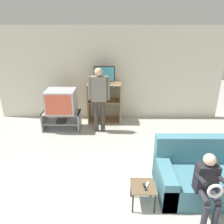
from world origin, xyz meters
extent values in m
cube|color=silver|center=(0.00, 4.18, 1.30)|extent=(6.40, 0.06, 2.60)
cube|color=#939399|center=(-1.23, 3.33, 0.01)|extent=(0.97, 0.49, 0.02)
cube|color=#939399|center=(-1.23, 3.33, 0.22)|extent=(0.93, 0.49, 0.02)
cube|color=#939399|center=(-1.23, 3.33, 0.47)|extent=(0.97, 0.49, 0.02)
cube|color=#939399|center=(-1.70, 3.33, 0.24)|extent=(0.03, 0.49, 0.48)
cube|color=#939399|center=(-0.77, 3.33, 0.24)|extent=(0.03, 0.49, 0.48)
cube|color=black|center=(-1.23, 3.27, 0.25)|extent=(0.24, 0.28, 0.05)
cube|color=#B2B2B7|center=(-1.21, 3.34, 0.78)|extent=(0.73, 0.62, 0.59)
cube|color=#D8593F|center=(-1.21, 3.03, 0.78)|extent=(0.65, 0.01, 0.51)
cube|color=#9E7A51|center=(-0.56, 3.86, 0.56)|extent=(0.03, 0.51, 1.12)
cube|color=#9E7A51|center=(0.32, 3.86, 0.56)|extent=(0.03, 0.51, 1.12)
cube|color=#9E7A51|center=(-0.12, 3.86, 0.02)|extent=(0.85, 0.51, 0.03)
cube|color=#9E7A51|center=(-0.12, 3.86, 0.61)|extent=(0.85, 0.51, 0.03)
cube|color=#9E7A51|center=(-0.12, 3.86, 1.10)|extent=(0.85, 0.51, 0.03)
cube|color=#3870B7|center=(-0.28, 3.78, 0.74)|extent=(0.18, 0.04, 0.22)
cube|color=black|center=(-0.11, 3.88, 1.14)|extent=(0.20, 0.20, 0.04)
cube|color=black|center=(-0.11, 3.88, 1.37)|extent=(0.57, 0.04, 0.42)
cube|color=#4CB7E0|center=(-0.11, 3.86, 1.37)|extent=(0.52, 0.01, 0.37)
cube|color=brown|center=(0.58, 0.68, 0.34)|extent=(0.37, 0.37, 0.02)
cylinder|color=black|center=(0.42, 0.52, 0.17)|extent=(0.02, 0.02, 0.33)
cylinder|color=black|center=(0.74, 0.52, 0.17)|extent=(0.02, 0.02, 0.33)
cylinder|color=black|center=(0.42, 0.84, 0.17)|extent=(0.02, 0.02, 0.33)
cylinder|color=black|center=(0.74, 0.84, 0.17)|extent=(0.02, 0.02, 0.33)
cube|color=#232328|center=(0.60, 0.64, 0.36)|extent=(0.06, 0.15, 0.02)
cube|color=silver|center=(0.63, 0.68, 0.36)|extent=(0.10, 0.14, 0.02)
cube|color=teal|center=(1.58, 0.95, 0.19)|extent=(1.45, 0.90, 0.38)
cube|color=teal|center=(1.58, 1.30, 0.62)|extent=(1.45, 0.20, 0.48)
cube|color=teal|center=(0.96, 0.95, 0.25)|extent=(0.22, 0.90, 0.50)
cylinder|color=#3D3833|center=(-0.31, 3.21, 0.41)|extent=(0.11, 0.11, 0.83)
cylinder|color=#3D3833|center=(-0.14, 3.21, 0.41)|extent=(0.11, 0.11, 0.83)
cube|color=gray|center=(-0.22, 3.21, 1.14)|extent=(0.38, 0.20, 0.62)
cylinder|color=gray|center=(-0.45, 3.21, 1.16)|extent=(0.08, 0.08, 0.59)
cylinder|color=gray|center=(0.01, 3.21, 1.16)|extent=(0.08, 0.08, 0.59)
sphere|color=#DBAD89|center=(-0.22, 3.21, 1.55)|extent=(0.20, 0.20, 0.20)
cylinder|color=#2D2D38|center=(1.36, 0.26, 0.19)|extent=(0.08, 0.08, 0.38)
cylinder|color=#2D2D38|center=(1.51, 0.26, 0.19)|extent=(0.08, 0.08, 0.38)
cylinder|color=#2D2D38|center=(1.36, 0.41, 0.43)|extent=(0.09, 0.30, 0.09)
cylinder|color=#2D2D38|center=(1.51, 0.41, 0.43)|extent=(0.09, 0.30, 0.09)
cube|color=#232328|center=(1.43, 0.56, 0.60)|extent=(0.30, 0.17, 0.43)
cylinder|color=#232328|center=(1.30, 0.43, 0.68)|extent=(0.06, 0.31, 0.14)
cylinder|color=#232328|center=(1.57, 0.43, 0.68)|extent=(0.06, 0.31, 0.14)
sphere|color=beige|center=(1.43, 0.56, 0.90)|extent=(0.17, 0.17, 0.17)
torus|color=white|center=(1.43, 0.27, 0.62)|extent=(0.21, 0.04, 0.21)
camera|label=1|loc=(0.13, -1.94, 2.57)|focal=35.00mm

